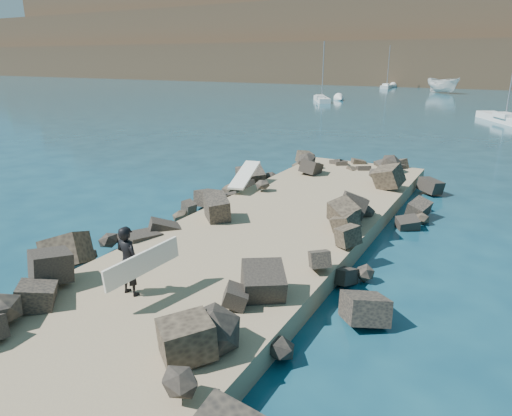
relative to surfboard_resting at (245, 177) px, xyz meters
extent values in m
plane|color=#0F384C|center=(3.16, -3.66, -1.04)|extent=(800.00, 800.00, 0.00)
cube|color=#8C7759|center=(3.16, -5.66, -0.74)|extent=(6.00, 26.00, 0.60)
cube|color=black|center=(0.26, -5.16, -0.54)|extent=(2.60, 22.00, 1.00)
cube|color=black|center=(6.06, -5.16, -0.54)|extent=(2.60, 22.00, 1.00)
cube|color=white|center=(0.00, 0.00, 0.00)|extent=(1.28, 2.76, 0.09)
imported|color=white|center=(-2.04, 72.27, 0.34)|extent=(7.20, 6.66, 2.76)
imported|color=black|center=(2.41, -9.36, 0.40)|extent=(0.64, 0.43, 1.69)
cube|color=white|center=(2.86, -9.36, 0.45)|extent=(0.39, 2.09, 0.66)
cube|color=silver|center=(-14.18, 81.64, -0.79)|extent=(2.19, 7.19, 0.80)
cylinder|color=gray|center=(-14.18, 81.64, 3.45)|extent=(0.12, 0.12, 7.79)
cube|color=silver|center=(-14.18, 80.80, -0.29)|extent=(1.31, 2.08, 0.44)
cube|color=silver|center=(-14.62, 46.37, -0.79)|extent=(4.67, 6.73, 0.80)
cylinder|color=gray|center=(-14.62, 46.37, 3.33)|extent=(0.12, 0.12, 7.56)
cube|color=silver|center=(-14.62, 45.65, -0.29)|extent=(1.90, 2.22, 0.44)
cube|color=silver|center=(8.98, 34.36, -0.79)|extent=(5.72, 8.41, 0.80)
cube|color=silver|center=(8.98, 33.46, -0.29)|extent=(2.34, 2.75, 0.44)
camera|label=1|loc=(9.67, -16.31, 4.85)|focal=32.00mm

